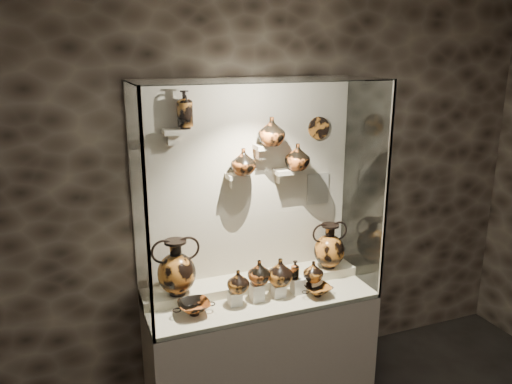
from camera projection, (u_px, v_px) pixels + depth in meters
wall_back at (245, 185)px, 3.78m from camera, size 5.00×0.02×3.20m
plinth at (261, 347)px, 3.81m from camera, size 1.70×0.60×0.80m
front_tier at (261, 298)px, 3.70m from camera, size 1.68×0.58×0.03m
rear_tier at (252, 284)px, 3.85m from camera, size 1.70×0.25×0.10m
back_panel at (245, 185)px, 3.77m from camera, size 1.70×0.03×1.60m
glass_front at (278, 208)px, 3.22m from camera, size 1.70×0.01×1.60m
glass_left at (139, 210)px, 3.19m from camera, size 0.01×0.60×1.60m
glass_right at (364, 185)px, 3.78m from camera, size 0.01×0.60×1.60m
glass_top at (261, 80)px, 3.27m from camera, size 1.70×0.60×0.01m
frame_post_left at (147, 224)px, 2.93m from camera, size 0.02×0.02×1.60m
frame_post_right at (386, 195)px, 3.52m from camera, size 0.02×0.02×1.60m
pedestal_a at (235, 298)px, 3.56m from camera, size 0.09×0.09×0.10m
pedestal_b at (257, 292)px, 3.62m from camera, size 0.09×0.09×0.13m
pedestal_c at (278, 290)px, 3.68m from camera, size 0.09×0.09×0.09m
pedestal_d at (298, 285)px, 3.73m from camera, size 0.09×0.09×0.12m
pedestal_e at (314, 284)px, 3.79m from camera, size 0.09×0.09×0.08m
bracket_ul at (173, 132)px, 3.39m from camera, size 0.14×0.12×0.04m
bracket_ca at (236, 176)px, 3.64m from camera, size 0.14×0.12×0.04m
bracket_cb at (262, 147)px, 3.66m from camera, size 0.10×0.12×0.04m
bracket_cc at (283, 172)px, 3.77m from camera, size 0.14×0.12×0.04m
amphora_left at (176, 267)px, 3.53m from camera, size 0.37×0.37×0.41m
amphora_right at (329, 246)px, 3.98m from camera, size 0.34×0.34×0.37m
jug_a at (238, 281)px, 3.52m from camera, size 0.19×0.19×0.17m
jug_b at (259, 272)px, 3.59m from camera, size 0.21×0.21×0.18m
jug_c at (280, 272)px, 3.65m from camera, size 0.25×0.25×0.20m
jug_e at (313, 271)px, 3.74m from camera, size 0.20×0.20×0.16m
lekythos_small at (295, 269)px, 3.67m from camera, size 0.08×0.08×0.17m
kylix_left at (194, 307)px, 3.42m from camera, size 0.35×0.32×0.11m
kylix_right at (318, 290)px, 3.69m from camera, size 0.28×0.25×0.10m
lekythos_tall at (185, 107)px, 3.36m from camera, size 0.15×0.15×0.29m
ovoid_vase_a at (243, 161)px, 3.59m from camera, size 0.22×0.22×0.19m
ovoid_vase_b at (271, 131)px, 3.60m from camera, size 0.23×0.23×0.21m
ovoid_vase_c at (297, 157)px, 3.73m from camera, size 0.20×0.20×0.20m
wall_plate at (319, 128)px, 3.84m from camera, size 0.18×0.02×0.18m
info_placard at (318, 189)px, 3.99m from camera, size 0.19×0.01×0.25m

